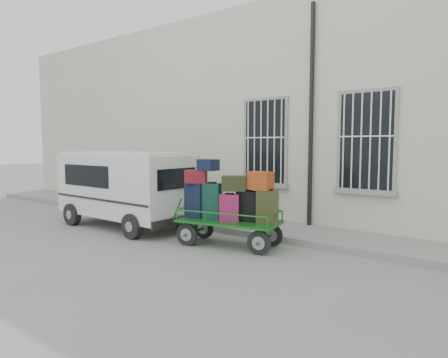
% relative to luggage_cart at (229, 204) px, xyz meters
% --- Properties ---
extents(ground, '(80.00, 80.00, 0.00)m').
position_rel_luggage_cart_xyz_m(ground, '(-0.23, -0.47, -0.91)').
color(ground, slate).
rests_on(ground, ground).
extents(building, '(24.00, 5.15, 6.00)m').
position_rel_luggage_cart_xyz_m(building, '(-0.23, 5.02, 2.09)').
color(building, beige).
rests_on(building, ground).
extents(sidewalk, '(24.00, 1.70, 0.15)m').
position_rel_luggage_cart_xyz_m(sidewalk, '(-0.23, 1.73, -0.83)').
color(sidewalk, gray).
rests_on(sidewalk, ground).
extents(luggage_cart, '(2.58, 1.37, 1.86)m').
position_rel_luggage_cart_xyz_m(luggage_cart, '(0.00, 0.00, 0.00)').
color(luggage_cart, black).
rests_on(luggage_cart, ground).
extents(van, '(3.98, 1.86, 1.98)m').
position_rel_luggage_cart_xyz_m(van, '(-3.41, 0.00, 0.23)').
color(van, silver).
rests_on(van, ground).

